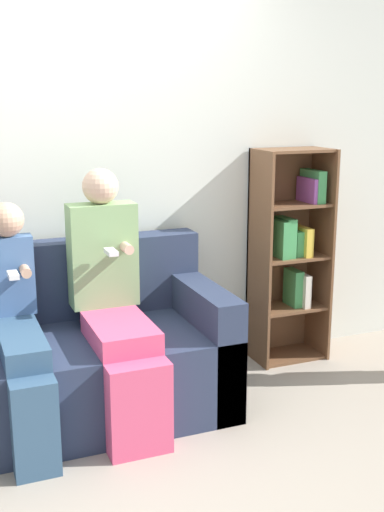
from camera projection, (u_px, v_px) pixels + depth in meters
ground_plane at (97, 462)px, 3.04m from camera, size 14.00×14.00×0.00m
back_wall at (47, 171)px, 3.61m from camera, size 10.00×0.06×2.55m
couch at (62, 362)px, 3.41m from camera, size 1.74×0.85×0.90m
adult_seated at (114, 298)px, 3.32m from camera, size 0.36×0.78×1.32m
child_seated at (19, 327)px, 3.13m from camera, size 0.24×0.80×1.16m
bookshelf at (290, 250)px, 4.14m from camera, size 0.47×0.31×1.37m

